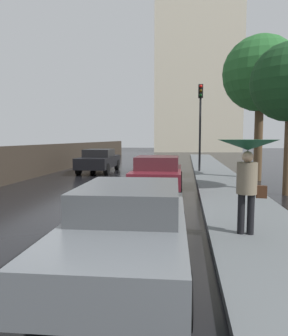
{
  "coord_description": "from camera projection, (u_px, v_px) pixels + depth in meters",
  "views": [
    {
      "loc": [
        3.53,
        -7.86,
        2.04
      ],
      "look_at": [
        1.95,
        4.07,
        0.92
      ],
      "focal_mm": 34.31,
      "sensor_mm": 36.0,
      "label": 1
    }
  ],
  "objects": [
    {
      "name": "ground",
      "position": [
        50.0,
        216.0,
        8.4
      ],
      "size": [
        120.0,
        120.0,
        0.0
      ],
      "primitive_type": "plane",
      "color": "black"
    },
    {
      "name": "sidewalk_strip",
      "position": [
        251.0,
        220.0,
        7.73
      ],
      "size": [
        2.2,
        60.0,
        0.14
      ],
      "primitive_type": "cube",
      "color": "slate",
      "rests_on": "ground"
    },
    {
      "name": "car_maroon_near_kerb",
      "position": [
        158.0,
        173.0,
        12.2
      ],
      "size": [
        1.91,
        4.06,
        1.36
      ],
      "rotation": [
        0.0,
        0.0,
        0.02
      ],
      "color": "maroon",
      "rests_on": "ground"
    },
    {
      "name": "car_black_mid_road",
      "position": [
        99.0,
        160.0,
        19.12
      ],
      "size": [
        1.91,
        4.63,
        1.38
      ],
      "rotation": [
        0.0,
        0.0,
        3.17
      ],
      "color": "black",
      "rests_on": "ground"
    },
    {
      "name": "car_grey_far_ahead",
      "position": [
        129.0,
        226.0,
        4.92
      ],
      "size": [
        1.9,
        4.36,
        1.31
      ],
      "rotation": [
        0.0,
        0.0,
        0.03
      ],
      "color": "slate",
      "rests_on": "ground"
    },
    {
      "name": "pedestrian_with_umbrella_near",
      "position": [
        248.0,
        159.0,
        6.24
      ],
      "size": [
        1.16,
        1.16,
        1.87
      ],
      "rotation": [
        0.0,
        0.0,
        -0.11
      ],
      "color": "black",
      "rests_on": "sidewalk_strip"
    },
    {
      "name": "traffic_light",
      "position": [
        200.0,
        112.0,
        18.2
      ],
      "size": [
        0.26,
        0.39,
        4.92
      ],
      "color": "black",
      "rests_on": "sidewalk_strip"
    },
    {
      "name": "street_tree_near",
      "position": [
        260.0,
        74.0,
        15.0
      ],
      "size": [
        3.52,
        3.52,
        6.81
      ],
      "color": "#4C3823",
      "rests_on": "ground"
    },
    {
      "name": "distant_tower",
      "position": [
        195.0,
        66.0,
        49.62
      ],
      "size": [
        13.4,
        11.24,
        26.31
      ],
      "color": "beige",
      "rests_on": "ground"
    }
  ]
}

